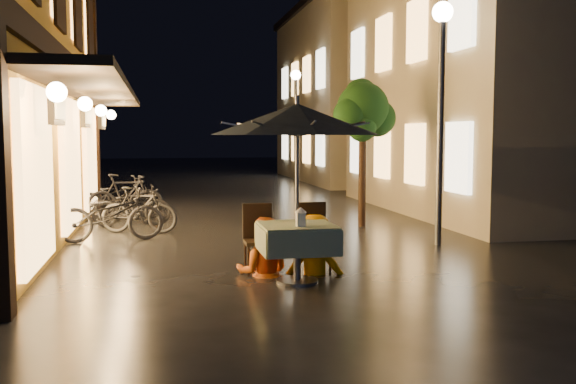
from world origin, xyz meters
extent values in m
plane|color=black|center=(0.00, 0.00, 0.00)|extent=(90.00, 90.00, 0.00)
cube|color=black|center=(-3.47, 4.00, 3.30)|extent=(0.12, 11.00, 0.35)
cube|color=black|center=(-2.90, 4.00, 2.75)|extent=(1.20, 10.50, 0.12)
cube|color=#EDAA59|center=(-3.44, 5.50, 4.60)|extent=(0.10, 0.90, 1.50)
cube|color=#EDAA59|center=(-3.44, 8.00, 4.60)|extent=(0.10, 0.90, 1.50)
cube|color=#EDAA59|center=(-3.44, 0.50, 1.40)|extent=(0.10, 2.20, 2.40)
cube|color=#EDAA59|center=(-3.44, 4.00, 1.40)|extent=(0.10, 2.20, 2.40)
cube|color=#EDAA59|center=(-3.44, 7.50, 1.40)|extent=(0.10, 2.20, 2.40)
cube|color=#ABA387|center=(7.50, 6.50, 3.25)|extent=(7.00, 9.00, 6.50)
cube|color=#EDAA59|center=(3.95, 3.20, 1.50)|extent=(0.10, 1.00, 1.40)
cube|color=#EDAA59|center=(3.95, 3.20, 4.30)|extent=(0.10, 1.00, 1.40)
cube|color=#EDAA59|center=(3.95, 5.40, 1.50)|extent=(0.10, 1.00, 1.40)
cube|color=#EDAA59|center=(3.95, 5.40, 4.30)|extent=(0.10, 1.00, 1.40)
cube|color=#EDAA59|center=(3.95, 7.60, 1.50)|extent=(0.10, 1.00, 1.40)
cube|color=#EDAA59|center=(3.95, 7.60, 4.30)|extent=(0.10, 1.00, 1.40)
cube|color=#EDAA59|center=(3.95, 9.80, 1.50)|extent=(0.10, 1.00, 1.40)
cube|color=#EDAA59|center=(3.95, 9.80, 4.30)|extent=(0.10, 1.00, 1.40)
cube|color=#ABA387|center=(7.50, 18.00, 3.50)|extent=(7.00, 10.00, 7.00)
cube|color=black|center=(7.50, 18.00, 7.15)|extent=(7.30, 10.30, 0.30)
cube|color=#EDAA59|center=(3.95, 14.20, 1.50)|extent=(0.10, 1.00, 1.40)
cube|color=#EDAA59|center=(3.95, 14.20, 4.30)|extent=(0.10, 1.00, 1.40)
cube|color=#EDAA59|center=(3.95, 16.40, 1.50)|extent=(0.10, 1.00, 1.40)
cube|color=#EDAA59|center=(3.95, 16.40, 4.30)|extent=(0.10, 1.00, 1.40)
cube|color=#EDAA59|center=(3.95, 18.60, 1.50)|extent=(0.10, 1.00, 1.40)
cube|color=#EDAA59|center=(3.95, 18.60, 4.30)|extent=(0.10, 1.00, 1.40)
cube|color=#EDAA59|center=(3.95, 20.80, 1.50)|extent=(0.10, 1.00, 1.40)
cube|color=#EDAA59|center=(3.95, 20.80, 4.30)|extent=(0.10, 1.00, 1.40)
cylinder|color=black|center=(2.40, 4.50, 1.10)|extent=(0.16, 0.16, 2.20)
sphere|color=black|center=(2.40, 4.50, 2.50)|extent=(1.10, 1.10, 1.10)
sphere|color=black|center=(2.75, 4.60, 2.30)|extent=(0.80, 0.80, 0.80)
sphere|color=black|center=(2.10, 4.35, 2.35)|extent=(0.76, 0.76, 0.76)
sphere|color=black|center=(2.45, 4.80, 2.80)|extent=(0.70, 0.70, 0.70)
sphere|color=black|center=(2.30, 4.25, 2.10)|extent=(0.60, 0.60, 0.60)
cylinder|color=#59595E|center=(3.00, 2.00, 2.00)|extent=(0.12, 0.12, 4.00)
sphere|color=#FFEAC5|center=(3.00, 2.00, 4.05)|extent=(0.36, 0.36, 0.36)
cylinder|color=#59595E|center=(3.00, 14.00, 2.00)|extent=(0.12, 0.12, 4.00)
sphere|color=#FFEAC5|center=(3.00, 14.00, 4.05)|extent=(0.36, 0.36, 0.36)
cylinder|color=#59595E|center=(-0.07, -0.34, 0.36)|extent=(0.10, 0.10, 0.72)
cylinder|color=#59595E|center=(-0.07, -0.34, 0.02)|extent=(0.56, 0.56, 0.04)
cube|color=#315633|center=(-0.07, -0.34, 0.75)|extent=(0.95, 0.95, 0.06)
cube|color=#315633|center=(0.41, -0.34, 0.58)|extent=(0.04, 0.95, 0.33)
cube|color=#315633|center=(-0.54, -0.34, 0.58)|extent=(0.04, 0.95, 0.33)
cube|color=#315633|center=(-0.07, 0.14, 0.58)|extent=(0.95, 0.04, 0.33)
cube|color=#315633|center=(-0.07, -0.81, 0.58)|extent=(0.95, 0.04, 0.33)
cylinder|color=#59595E|center=(-0.07, -0.34, 1.15)|extent=(0.05, 0.05, 2.30)
cone|color=black|center=(-0.07, -0.34, 2.15)|extent=(2.25, 2.25, 0.40)
cylinder|color=#59595E|center=(-0.07, -0.34, 2.40)|extent=(0.06, 0.06, 0.12)
cube|color=black|center=(-0.47, 0.31, 0.45)|extent=(0.42, 0.42, 0.05)
cube|color=black|center=(-0.47, 0.50, 0.70)|extent=(0.42, 0.04, 0.55)
cylinder|color=black|center=(-0.65, 0.13, 0.21)|extent=(0.04, 0.04, 0.43)
cylinder|color=black|center=(-0.29, 0.13, 0.21)|extent=(0.04, 0.04, 0.43)
cylinder|color=black|center=(-0.65, 0.49, 0.21)|extent=(0.04, 0.04, 0.43)
cylinder|color=black|center=(-0.29, 0.49, 0.21)|extent=(0.04, 0.04, 0.43)
cube|color=black|center=(0.33, 0.31, 0.45)|extent=(0.42, 0.42, 0.05)
cube|color=black|center=(0.33, 0.50, 0.70)|extent=(0.42, 0.04, 0.55)
cylinder|color=black|center=(0.15, 0.13, 0.21)|extent=(0.04, 0.04, 0.43)
cylinder|color=black|center=(0.51, 0.13, 0.21)|extent=(0.04, 0.04, 0.43)
cylinder|color=black|center=(0.15, 0.49, 0.21)|extent=(0.04, 0.04, 0.43)
cylinder|color=black|center=(0.51, 0.49, 0.21)|extent=(0.04, 0.04, 0.43)
cube|color=white|center=(-0.07, -0.56, 0.87)|extent=(0.11, 0.11, 0.18)
cube|color=#FFD88C|center=(-0.07, -0.56, 0.86)|extent=(0.07, 0.07, 0.12)
cone|color=white|center=(-0.07, -0.56, 0.99)|extent=(0.16, 0.16, 0.07)
imported|color=orange|center=(-0.43, 0.23, 0.79)|extent=(0.88, 0.75, 1.58)
imported|color=#FF9D00|center=(0.30, 0.19, 0.81)|extent=(1.15, 0.83, 1.62)
imported|color=black|center=(-2.72, 3.53, 0.50)|extent=(1.98, 0.96, 1.00)
imported|color=black|center=(-2.23, 4.43, 0.46)|extent=(1.60, 0.85, 0.92)
imported|color=black|center=(-2.42, 5.52, 0.43)|extent=(1.69, 0.71, 0.87)
imported|color=black|center=(-2.60, 6.70, 0.52)|extent=(1.81, 0.84, 1.05)
imported|color=black|center=(-2.82, 6.93, 0.49)|extent=(1.97, 1.32, 0.98)
camera|label=1|loc=(-1.84, -8.49, 1.96)|focal=40.00mm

